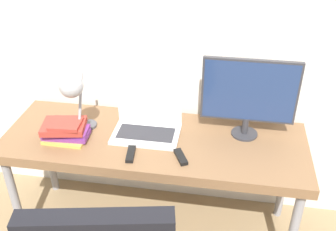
{
  "coord_description": "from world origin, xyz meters",
  "views": [
    {
      "loc": [
        0.38,
        -1.49,
        2.0
      ],
      "look_at": [
        0.09,
        0.27,
        0.89
      ],
      "focal_mm": 42.0,
      "sensor_mm": 36.0,
      "label": 1
    }
  ],
  "objects": [
    {
      "name": "desk",
      "position": [
        0.0,
        0.3,
        0.65
      ],
      "size": [
        1.73,
        0.6,
        0.71
      ],
      "color": "brown",
      "rests_on": "ground_plane"
    },
    {
      "name": "desk_lamp",
      "position": [
        -0.41,
        0.22,
        1.03
      ],
      "size": [
        0.13,
        0.27,
        0.42
      ],
      "color": "#4C4C51",
      "rests_on": "desk"
    },
    {
      "name": "wall_back",
      "position": [
        0.0,
        0.67,
        1.3
      ],
      "size": [
        8.0,
        0.05,
        2.6
      ],
      "color": "silver",
      "rests_on": "ground_plane"
    },
    {
      "name": "tv_remote",
      "position": [
        -0.09,
        0.12,
        0.72
      ],
      "size": [
        0.05,
        0.14,
        0.02
      ],
      "color": "black",
      "rests_on": "desk"
    },
    {
      "name": "book_stack",
      "position": [
        -0.49,
        0.22,
        0.77
      ],
      "size": [
        0.27,
        0.21,
        0.12
      ],
      "color": "gold",
      "rests_on": "desk"
    },
    {
      "name": "media_remote",
      "position": [
        0.18,
        0.14,
        0.72
      ],
      "size": [
        0.09,
        0.13,
        0.02
      ],
      "color": "black",
      "rests_on": "desk"
    },
    {
      "name": "laptop",
      "position": [
        -0.05,
        0.35,
        0.76
      ],
      "size": [
        0.38,
        0.25,
        0.26
      ],
      "color": "silver",
      "rests_on": "desk"
    },
    {
      "name": "monitor",
      "position": [
        0.51,
        0.43,
        0.97
      ],
      "size": [
        0.52,
        0.15,
        0.47
      ],
      "color": "#333338",
      "rests_on": "desk"
    }
  ]
}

